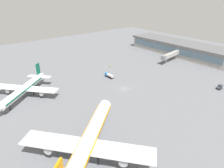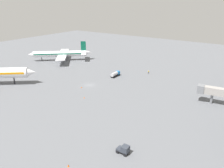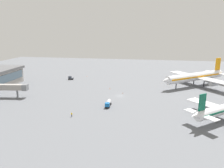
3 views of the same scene
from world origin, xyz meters
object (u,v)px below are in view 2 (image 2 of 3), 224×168
Objects in this scene: baggage_tug at (124,149)px; safety_cone_far_side at (81,87)px; airplane_at_gate at (61,54)px; safety_cone_near_gate at (84,97)px; safety_cone_mid_apron at (68,166)px; ground_crew_worker at (149,72)px; fuel_truck at (115,74)px.

baggage_tug is 48.42m from safety_cone_far_side.
airplane_at_gate reaches higher than safety_cone_near_gate.
baggage_tug is 14.30m from safety_cone_mid_apron.
airplane_at_gate reaches higher than ground_crew_worker.
baggage_tug is at bearing -124.97° from safety_cone_far_side.
airplane_at_gate is 101.17m from safety_cone_mid_apron.
safety_cone_mid_apron is at bearing -141.43° from safety_cone_far_side.
baggage_tug reaches higher than safety_cone_mid_apron.
airplane_at_gate is at bearing 145.38° from baggage_tug.
airplane_at_gate is 55.17× the size of safety_cone_mid_apron.
baggage_tug is 5.36× the size of safety_cone_far_side.
airplane_at_gate is 100.44m from baggage_tug.
airplane_at_gate reaches higher than baggage_tug.
airplane_at_gate is at bearing 80.73° from fuel_truck.
ground_crew_worker is at bearing 11.81° from safety_cone_mid_apron.
fuel_truck is at bearing -9.83° from safety_cone_far_side.
safety_cone_mid_apron is at bearing -166.55° from ground_crew_worker.
fuel_truck is (-6.75, -47.26, -3.08)m from airplane_at_gate.
safety_cone_mid_apron is at bearing -144.09° from safety_cone_near_gate.
safety_cone_near_gate is at bearing 35.91° from safety_cone_mid_apron.
safety_cone_far_side is (27.74, 39.67, -0.86)m from baggage_tug.
fuel_truck reaches higher than safety_cone_mid_apron.
safety_cone_mid_apron is (-75.68, -15.83, -0.55)m from ground_crew_worker.
baggage_tug is 36.98m from safety_cone_near_gate.
fuel_truck is 18.75m from ground_crew_worker.
safety_cone_near_gate is at bearing 104.17° from airplane_at_gate.
safety_cone_near_gate is at bearing 172.55° from ground_crew_worker.
fuel_truck is 10.56× the size of safety_cone_mid_apron.
fuel_truck is 10.56× the size of safety_cone_near_gate.
fuel_truck is 1.97× the size of baggage_tug.
safety_cone_far_side is at bearing 38.57° from safety_cone_mid_apron.
safety_cone_mid_apron is 1.00× the size of safety_cone_far_side.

